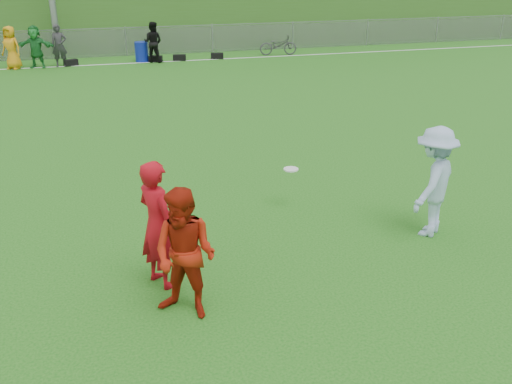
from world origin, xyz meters
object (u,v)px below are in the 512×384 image
object	(u,v)px
player_red_center	(185,255)
player_blue	(433,182)
frisbee	(291,169)
player_red_left	(158,224)
bicycle	(278,45)
recycling_bin	(142,52)

from	to	relation	value
player_red_center	player_blue	world-z (taller)	player_blue
player_blue	frisbee	bearing A→B (deg)	-79.61
player_red_center	frisbee	bearing A→B (deg)	87.44
player_red_left	bicycle	world-z (taller)	player_red_left
player_red_center	bicycle	distance (m)	20.57
player_red_left	player_blue	xyz separation A→B (m)	(4.50, 0.37, -0.00)
player_red_center	frisbee	size ratio (longest dim) A/B	6.46
player_blue	recycling_bin	world-z (taller)	player_blue
recycling_bin	player_blue	bearing A→B (deg)	-80.17
player_blue	bicycle	xyz separation A→B (m)	(3.10, 17.97, -0.48)
player_blue	frisbee	xyz separation A→B (m)	(-1.88, 1.63, -0.17)
player_red_center	player_blue	bearing A→B (deg)	53.34
player_red_center	frisbee	distance (m)	3.72
frisbee	bicycle	bearing A→B (deg)	73.04
bicycle	player_red_center	bearing A→B (deg)	166.63
player_red_left	frisbee	distance (m)	3.30
player_red_left	player_blue	world-z (taller)	player_red_left
player_red_left	player_blue	size ratio (longest dim) A/B	1.00
frisbee	player_blue	bearing A→B (deg)	-40.87
frisbee	player_red_center	bearing A→B (deg)	-129.79
player_red_center	bicycle	world-z (taller)	player_red_center
player_blue	recycling_bin	bearing A→B (deg)	-118.90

